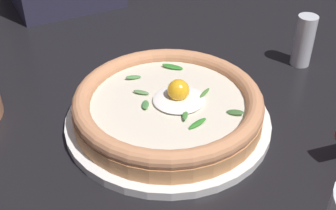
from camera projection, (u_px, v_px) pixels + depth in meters
The scene contains 4 objects.
ground_plane at pixel (176, 126), 0.63m from camera, with size 2.40×2.40×0.03m, color black.
pizza_plate at pixel (168, 120), 0.61m from camera, with size 0.28×0.28×0.01m, color white.
pizza at pixel (168, 105), 0.60m from camera, with size 0.26×0.26×0.06m.
pepper_shaker at pixel (304, 41), 0.72m from camera, with size 0.03×0.03×0.09m, color silver.
Camera 1 is at (-0.12, -0.48, 0.39)m, focal length 47.38 mm.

